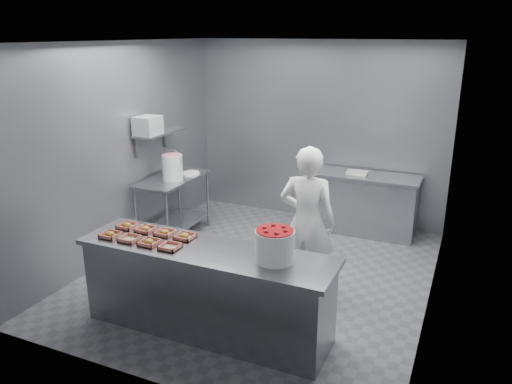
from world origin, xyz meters
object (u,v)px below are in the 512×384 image
at_px(tray_0, 110,234).
at_px(tray_2, 149,242).
at_px(prep_table, 173,198).
at_px(strawberry_tub, 275,244).
at_px(tray_4, 127,225).
at_px(tray_6, 165,232).
at_px(tray_7, 185,236).
at_px(tray_1, 130,239).
at_px(back_counter, 366,204).
at_px(tray_5, 146,229).
at_px(glaze_bucket, 172,167).
at_px(appliance, 148,126).
at_px(service_counter, 207,290).
at_px(worker, 307,222).
at_px(tray_3, 170,247).

distance_m(tray_0, tray_2, 0.48).
bearing_deg(prep_table, strawberry_tub, -39.09).
bearing_deg(tray_4, tray_0, -90.00).
bearing_deg(strawberry_tub, tray_6, 175.20).
bearing_deg(tray_7, strawberry_tub, -5.91).
xyz_separation_m(prep_table, tray_7, (1.34, -1.81, 0.33)).
height_order(tray_1, tray_4, tray_4).
relative_size(back_counter, tray_5, 8.01).
bearing_deg(strawberry_tub, glaze_bucket, 141.13).
relative_size(tray_6, appliance, 0.56).
bearing_deg(strawberry_tub, tray_2, -172.53).
height_order(tray_1, tray_5, tray_5).
bearing_deg(tray_7, appliance, 134.19).
height_order(tray_0, appliance, appliance).
bearing_deg(service_counter, tray_5, 170.26).
height_order(tray_2, tray_6, same).
bearing_deg(tray_5, tray_6, 0.00).
bearing_deg(service_counter, back_counter, 74.52).
bearing_deg(worker, glaze_bucket, -23.23).
distance_m(tray_1, worker, 1.93).
xyz_separation_m(tray_5, tray_7, (0.48, 0.00, 0.00)).
xyz_separation_m(back_counter, tray_2, (-1.45, -3.39, 0.47)).
xyz_separation_m(tray_0, tray_6, (0.48, 0.27, 0.00)).
relative_size(tray_0, tray_4, 1.00).
relative_size(tray_3, tray_6, 1.00).
distance_m(prep_table, glaze_bucket, 0.51).
xyz_separation_m(tray_4, tray_5, (0.24, 0.00, 0.00)).
xyz_separation_m(tray_3, tray_6, (-0.24, 0.27, 0.00)).
bearing_deg(tray_2, tray_3, 0.00).
height_order(tray_2, tray_3, tray_2).
relative_size(tray_3, appliance, 0.56).
height_order(tray_6, worker, worker).
xyz_separation_m(worker, glaze_bucket, (-2.25, 0.75, 0.22)).
distance_m(prep_table, worker, 2.47).
height_order(tray_0, tray_1, tray_0).
distance_m(prep_table, back_counter, 2.87).
distance_m(tray_6, worker, 1.58).
distance_m(prep_table, tray_2, 2.38).
relative_size(tray_3, worker, 0.11).
height_order(tray_1, appliance, appliance).
height_order(strawberry_tub, glaze_bucket, glaze_bucket).
relative_size(worker, strawberry_tub, 4.77).
bearing_deg(tray_2, tray_5, 131.37).
bearing_deg(tray_0, service_counter, 7.51).
bearing_deg(tray_6, glaze_bucket, 120.61).
bearing_deg(tray_4, worker, 30.57).
bearing_deg(tray_3, tray_1, 180.00).
bearing_deg(service_counter, tray_3, -156.33).
bearing_deg(tray_0, tray_5, 48.63).
bearing_deg(tray_1, glaze_bucket, 111.54).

